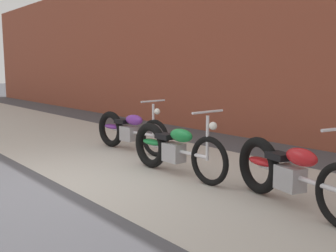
% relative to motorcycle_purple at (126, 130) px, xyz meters
% --- Properties ---
extents(ground_plane, '(80.00, 80.00, 0.00)m').
position_rel_motorcycle_purple_xyz_m(ground_plane, '(1.42, -2.02, -0.40)').
color(ground_plane, '#47474C').
extents(sidewalk_slab, '(36.00, 3.50, 0.01)m').
position_rel_motorcycle_purple_xyz_m(sidewalk_slab, '(1.42, -0.27, -0.40)').
color(sidewalk_slab, '#B2ADA3').
rests_on(sidewalk_slab, ground).
extents(brick_building_wall, '(36.00, 0.50, 4.55)m').
position_rel_motorcycle_purple_xyz_m(brick_building_wall, '(1.42, 3.18, 1.88)').
color(brick_building_wall, brown).
rests_on(brick_building_wall, ground).
extents(motorcycle_purple, '(2.00, 0.58, 1.03)m').
position_rel_motorcycle_purple_xyz_m(motorcycle_purple, '(0.00, 0.00, 0.00)').
color(motorcycle_purple, black).
rests_on(motorcycle_purple, ground).
extents(motorcycle_green, '(2.01, 0.58, 1.03)m').
position_rel_motorcycle_purple_xyz_m(motorcycle_green, '(1.90, -0.46, 0.00)').
color(motorcycle_green, black).
rests_on(motorcycle_green, ground).
extents(motorcycle_red, '(1.97, 0.74, 1.03)m').
position_rel_motorcycle_purple_xyz_m(motorcycle_red, '(3.83, -0.33, 0.00)').
color(motorcycle_red, black).
rests_on(motorcycle_red, ground).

